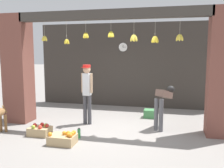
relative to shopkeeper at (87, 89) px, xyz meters
name	(u,v)px	position (x,y,z in m)	size (l,w,h in m)	color
ground_plane	(108,131)	(0.73, -0.47, -1.00)	(60.00, 60.00, 0.00)	gray
shop_back_wall	(128,65)	(0.73, 2.58, 0.54)	(6.83, 0.12, 3.09)	#38332D
shop_pillar_left	(18,69)	(-2.04, -0.17, 0.54)	(0.70, 0.60, 3.09)	brown
shop_pillar_right	(223,73)	(3.49, -0.17, 0.54)	(0.70, 0.60, 3.09)	brown
storefront_awning	(110,16)	(0.75, -0.35, 1.93)	(4.93, 0.26, 0.85)	#3D3833
shopkeeper	(87,89)	(0.00, 0.00, 0.00)	(0.34, 0.29, 1.69)	#424247
worker_stooping	(163,101)	(2.10, 0.04, -0.25)	(0.51, 0.81, 1.11)	#56565B
fruit_crate_oranges	(63,139)	(-0.01, -1.62, -0.88)	(0.58, 0.42, 0.29)	tan
fruit_crate_apples	(40,130)	(-0.81, -1.20, -0.88)	(0.51, 0.38, 0.29)	tan
produce_box_green	(151,114)	(1.70, 1.11, -0.87)	(0.42, 0.33, 0.25)	#42844C
water_bottle	(79,133)	(0.19, -1.17, -0.88)	(0.07, 0.07, 0.25)	#38934C
wall_clock	(123,47)	(0.54, 2.50, 1.21)	(0.33, 0.03, 0.33)	black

